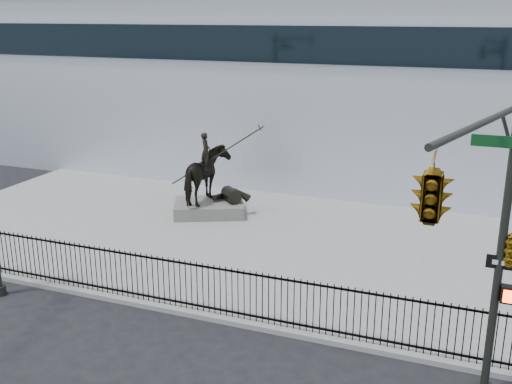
% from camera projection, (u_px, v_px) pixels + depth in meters
% --- Properties ---
extents(ground, '(120.00, 120.00, 0.00)m').
position_uv_depth(ground, '(202.00, 341.00, 15.85)').
color(ground, black).
rests_on(ground, ground).
extents(plaza, '(30.00, 12.00, 0.15)m').
position_uv_depth(plaza, '(286.00, 246.00, 22.08)').
color(plaza, gray).
rests_on(plaza, ground).
extents(building, '(44.00, 14.00, 9.00)m').
position_uv_depth(building, '(363.00, 86.00, 32.41)').
color(building, silver).
rests_on(building, ground).
extents(picket_fence, '(22.10, 0.10, 1.50)m').
position_uv_depth(picket_fence, '(221.00, 290.00, 16.71)').
color(picket_fence, black).
rests_on(picket_fence, plaza).
extents(statue_plinth, '(3.44, 2.99, 0.54)m').
position_uv_depth(statue_plinth, '(209.00, 208.00, 25.27)').
color(statue_plinth, '#635F5A').
rests_on(statue_plinth, plaza).
extents(equestrian_statue, '(3.37, 2.88, 3.12)m').
position_uv_depth(equestrian_statue, '(210.00, 176.00, 24.87)').
color(equestrian_statue, black).
rests_on(equestrian_statue, statue_plinth).
extents(traffic_signal_right, '(2.17, 6.86, 7.00)m').
position_uv_depth(traffic_signal_right, '(478.00, 222.00, 10.43)').
color(traffic_signal_right, '#242721').
rests_on(traffic_signal_right, ground).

